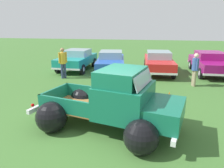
# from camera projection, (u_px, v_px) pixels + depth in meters

# --- Properties ---
(ground_plane) EXTENTS (80.00, 80.00, 0.00)m
(ground_plane) POSITION_uv_depth(u_px,v_px,m) (105.00, 126.00, 6.70)
(ground_plane) COLOR #3D6B2D
(vintage_pickup_truck) EXTENTS (4.93, 3.53, 1.96)m
(vintage_pickup_truck) POSITION_uv_depth(u_px,v_px,m) (116.00, 106.00, 6.34)
(vintage_pickup_truck) COLOR black
(vintage_pickup_truck) RESTS_ON ground
(show_car_0) EXTENTS (1.97, 4.16, 1.43)m
(show_car_0) POSITION_uv_depth(u_px,v_px,m) (77.00, 59.00, 14.91)
(show_car_0) COLOR black
(show_car_0) RESTS_ON ground
(show_car_1) EXTENTS (2.43, 4.71, 1.43)m
(show_car_1) POSITION_uv_depth(u_px,v_px,m) (111.00, 61.00, 14.00)
(show_car_1) COLOR black
(show_car_1) RESTS_ON ground
(show_car_2) EXTENTS (2.07, 4.66, 1.43)m
(show_car_2) POSITION_uv_depth(u_px,v_px,m) (158.00, 61.00, 13.88)
(show_car_2) COLOR black
(show_car_2) RESTS_ON ground
(show_car_3) EXTENTS (2.08, 4.64, 1.43)m
(show_car_3) POSITION_uv_depth(u_px,v_px,m) (210.00, 62.00, 13.60)
(show_car_3) COLOR black
(show_car_3) RESTS_ON ground
(spectator_0) EXTENTS (0.48, 0.48, 1.83)m
(spectator_0) POSITION_uv_depth(u_px,v_px,m) (63.00, 61.00, 12.39)
(spectator_0) COLOR navy
(spectator_0) RESTS_ON ground
(spectator_2) EXTENTS (0.40, 0.54, 1.73)m
(spectator_2) POSITION_uv_depth(u_px,v_px,m) (195.00, 68.00, 10.80)
(spectator_2) COLOR gray
(spectator_2) RESTS_ON ground
(lane_cone_0) EXTENTS (0.36, 0.36, 0.63)m
(lane_cone_0) POSITION_uv_depth(u_px,v_px,m) (169.00, 99.00, 8.19)
(lane_cone_0) COLOR black
(lane_cone_0) RESTS_ON ground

